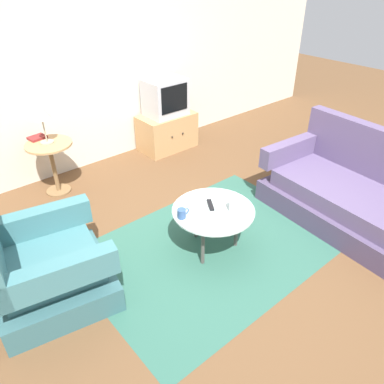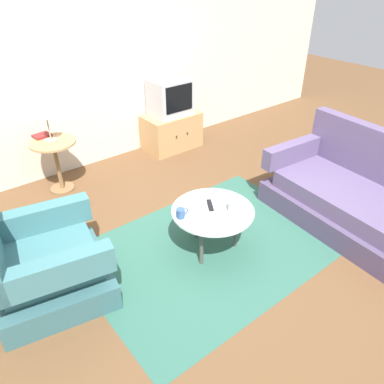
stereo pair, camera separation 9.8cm
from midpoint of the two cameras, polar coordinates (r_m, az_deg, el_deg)
name	(u,v)px [view 2 (the right image)]	position (r m, az deg, el deg)	size (l,w,h in m)	color
ground_plane	(218,251)	(3.71, 4.73, -8.94)	(16.00, 16.00, 0.00)	brown
back_wall	(85,61)	(5.04, -15.45, 18.76)	(9.00, 0.12, 2.70)	beige
area_rug	(211,248)	(3.73, 3.75, -8.52)	(2.44, 1.74, 0.00)	#2D5B4C
armchair	(42,266)	(3.29, -21.23, -10.56)	(1.05, 1.03, 0.96)	#325C60
couch	(359,200)	(4.26, 24.87, -1.15)	(1.08, 1.94, 0.96)	#4B3E5C
coffee_table	(213,213)	(3.48, 3.98, -3.31)	(0.77, 0.77, 0.46)	#B2C6C1
side_table	(55,155)	(4.66, -19.63, 5.31)	(0.53, 0.53, 0.65)	tan
tv_stand	(172,131)	(5.58, -2.61, 9.29)	(0.81, 0.51, 0.52)	tan
television	(170,97)	(5.41, -2.83, 14.36)	(0.55, 0.44, 0.51)	#B7B7BC
table_lamp	(45,112)	(4.47, -21.00, 11.41)	(0.20, 0.20, 0.46)	#9E937A
vase	(234,203)	(3.38, 7.28, -1.67)	(0.09, 0.09, 0.22)	white
mug	(181,213)	(3.33, -0.87, -3.26)	(0.12, 0.08, 0.09)	#335184
tv_remote_dark	(210,205)	(3.50, 3.57, -2.05)	(0.13, 0.17, 0.02)	black
book	(42,136)	(4.76, -21.48, 8.05)	(0.21, 0.18, 0.03)	maroon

